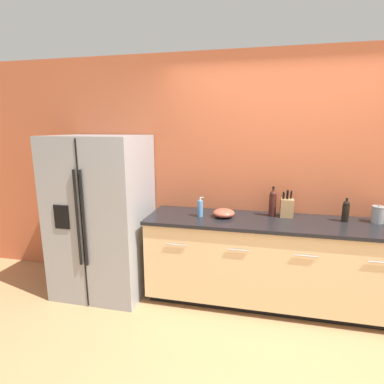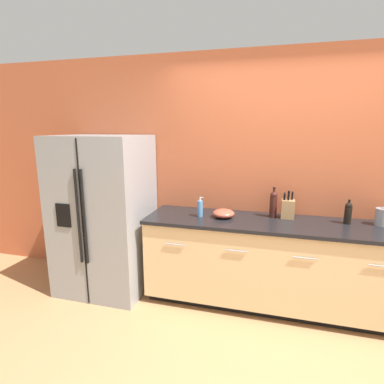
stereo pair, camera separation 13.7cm
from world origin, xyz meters
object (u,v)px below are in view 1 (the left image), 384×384
object	(u,v)px
knife_block	(287,207)
wine_bottle	(273,203)
oil_bottle	(346,211)
mixing_bowl	(224,213)
refrigerator	(103,216)
steel_canister	(378,214)
soap_dispenser	(200,208)

from	to	relation	value
knife_block	wine_bottle	bearing A→B (deg)	-179.54
oil_bottle	mixing_bowl	distance (m)	1.19
oil_bottle	refrigerator	bearing A→B (deg)	-175.42
wine_bottle	mixing_bowl	size ratio (longest dim) A/B	1.40
knife_block	refrigerator	bearing A→B (deg)	-173.03
steel_canister	mixing_bowl	bearing A→B (deg)	-174.59
knife_block	mixing_bowl	size ratio (longest dim) A/B	1.26
knife_block	soap_dispenser	bearing A→B (deg)	-168.50
refrigerator	oil_bottle	xyz separation A→B (m)	(2.51, 0.20, 0.15)
refrigerator	soap_dispenser	size ratio (longest dim) A/B	8.38
refrigerator	oil_bottle	distance (m)	2.52
oil_bottle	soap_dispenser	bearing A→B (deg)	-174.41
refrigerator	mixing_bowl	distance (m)	1.33
soap_dispenser	steel_canister	size ratio (longest dim) A/B	1.16
soap_dispenser	wine_bottle	bearing A→B (deg)	13.59
knife_block	oil_bottle	world-z (taller)	knife_block
wine_bottle	refrigerator	bearing A→B (deg)	-172.52
soap_dispenser	oil_bottle	bearing A→B (deg)	5.59
refrigerator	mixing_bowl	bearing A→B (deg)	3.92
wine_bottle	soap_dispenser	size ratio (longest dim) A/B	1.51
mixing_bowl	steel_canister	bearing A→B (deg)	5.41
wine_bottle	steel_canister	world-z (taller)	wine_bottle
refrigerator	steel_canister	world-z (taller)	refrigerator
knife_block	oil_bottle	xyz separation A→B (m)	(0.55, -0.04, 0.01)
wine_bottle	oil_bottle	bearing A→B (deg)	-3.09
knife_block	soap_dispenser	xyz separation A→B (m)	(-0.87, -0.18, -0.01)
soap_dispenser	oil_bottle	xyz separation A→B (m)	(1.42, 0.14, 0.02)
wine_bottle	knife_block	bearing A→B (deg)	0.46
knife_block	oil_bottle	bearing A→B (deg)	-4.01
steel_canister	wine_bottle	bearing A→B (deg)	179.57
oil_bottle	steel_canister	xyz separation A→B (m)	(0.30, 0.03, -0.03)
refrigerator	oil_bottle	bearing A→B (deg)	4.58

